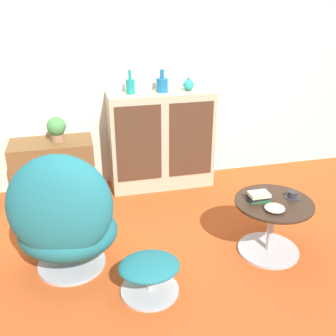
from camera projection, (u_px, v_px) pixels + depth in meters
ground_plane at (163, 257)px, 2.95m from camera, size 12.00×12.00×0.00m
wall_back at (128, 52)px, 3.68m from camera, size 6.40×0.06×2.60m
sideboard at (161, 140)px, 3.88m from camera, size 1.01×0.37×0.96m
tv_console at (54, 169)px, 3.72m from camera, size 0.75×0.40×0.56m
egg_chair at (64, 220)px, 2.64m from camera, size 0.81×0.77×0.93m
ottoman at (149, 271)px, 2.55m from camera, size 0.40×0.39×0.25m
coffee_table at (271, 223)px, 2.92m from camera, size 0.57×0.57×0.43m
vase_leftmost at (130, 86)px, 3.59m from camera, size 0.08×0.08×0.22m
vase_inner_left at (162, 84)px, 3.66m from camera, size 0.11×0.11×0.21m
vase_inner_right at (188, 85)px, 3.72m from camera, size 0.11×0.11×0.12m
potted_plant at (57, 128)px, 3.57m from camera, size 0.17×0.17×0.23m
teacup at (292, 195)px, 2.88m from camera, size 0.11×0.11×0.05m
book_stack at (259, 196)px, 2.84m from camera, size 0.16×0.12×0.06m
bowl at (275, 208)px, 2.72m from camera, size 0.14×0.14×0.04m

